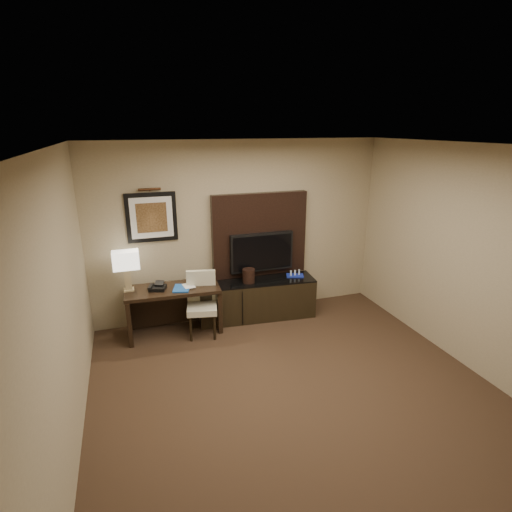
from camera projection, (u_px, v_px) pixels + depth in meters
name	position (u px, v px, depth m)	size (l,w,h in m)	color
floor	(306.00, 408.00, 4.29)	(4.50, 5.00, 0.01)	#332217
ceiling	(318.00, 148.00, 3.45)	(4.50, 5.00, 0.01)	silver
wall_back	(240.00, 230.00, 6.12)	(4.50, 0.01, 2.70)	tan
wall_left	(57.00, 327.00, 3.20)	(0.01, 5.00, 2.70)	tan
wall_right	(491.00, 267.00, 4.54)	(0.01, 5.00, 2.70)	tan
desk	(174.00, 310.00, 5.74)	(1.31, 0.56, 0.70)	black
credenza	(257.00, 299.00, 6.23)	(1.79, 0.50, 0.62)	black
tv_wall_panel	(260.00, 235.00, 6.18)	(1.50, 0.12, 1.30)	black
tv	(262.00, 252.00, 6.17)	(1.00, 0.08, 0.60)	black
artwork	(152.00, 217.00, 5.62)	(0.70, 0.04, 0.70)	black
picture_light	(149.00, 189.00, 5.46)	(0.04, 0.04, 0.30)	#432715
desk_chair	(202.00, 307.00, 5.65)	(0.41, 0.48, 0.86)	beige
table_lamp	(127.00, 272.00, 5.47)	(0.34, 0.20, 0.56)	tan
desk_phone	(158.00, 286.00, 5.56)	(0.22, 0.19, 0.11)	black
blue_folder	(182.00, 288.00, 5.60)	(0.22, 0.29, 0.02)	#184CA0
book	(183.00, 281.00, 5.60)	(0.15, 0.02, 0.21)	tan
water_bottle	(203.00, 278.00, 5.78)	(0.05, 0.05, 0.16)	silver
ice_bucket	(249.00, 276.00, 6.03)	(0.19, 0.19, 0.21)	black
minibar_tray	(295.00, 273.00, 6.29)	(0.26, 0.16, 0.10)	#17299B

